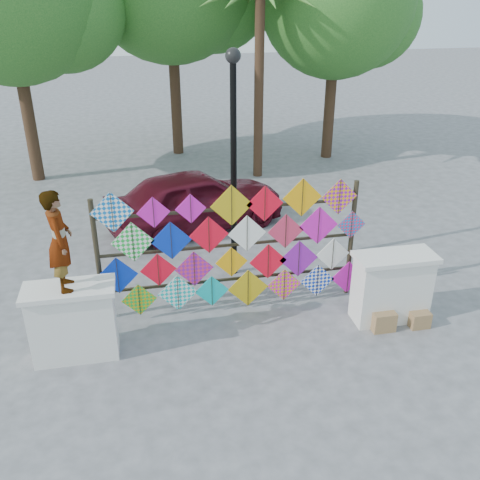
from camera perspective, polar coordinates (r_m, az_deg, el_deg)
The scene contains 11 objects.
ground at distance 9.48m, azimuth -0.13°, elevation -9.45°, with size 80.00×80.00×0.00m, color gray.
parapet_left at distance 8.90m, azimuth -17.35°, elevation -8.31°, with size 1.40×0.65×1.28m.
parapet_right at distance 9.78m, azimuth 15.88°, elevation -4.83°, with size 1.40×0.65×1.28m.
kite_rack at distance 9.48m, azimuth -0.53°, elevation -0.89°, with size 4.91×0.24×2.44m.
tree_east at distance 18.36m, azimuth 10.59°, elevation 23.86°, with size 5.40×4.80×7.42m.
palm_tree at distance 16.04m, azimuth 2.16°, elevation 23.90°, with size 3.62×3.62×5.83m.
vendor_woman at distance 8.23m, azimuth -18.71°, elevation -0.08°, with size 0.57×0.38×1.58m, color #99999E.
sedan at distance 12.98m, azimuth -4.75°, elevation 4.30°, with size 1.74×4.32×1.47m, color #530E1C.
lamppost at distance 10.15m, azimuth -0.70°, elevation 9.90°, with size 0.28×0.28×4.46m.
cardboard_box_near at distance 9.72m, azimuth 14.90°, elevation -8.19°, with size 0.40×0.36×0.36m, color #A0704D.
cardboard_box_far at distance 9.99m, azimuth 18.48°, elevation -7.90°, with size 0.35×0.32×0.29m, color #A0704D.
Camera 1 is at (-1.51, -7.60, 5.46)m, focal length 40.00 mm.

